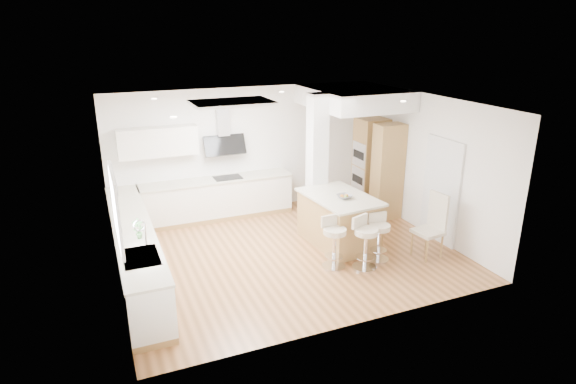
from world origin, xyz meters
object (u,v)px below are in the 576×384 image
bar_stool_b (365,240)px  bar_stool_c (379,235)px  bar_stool_a (334,239)px  dining_chair (433,223)px  peninsula (339,219)px

bar_stool_b → bar_stool_c: (0.40, 0.18, -0.04)m
bar_stool_a → dining_chair: 1.90m
peninsula → bar_stool_c: (0.33, -0.90, -0.01)m
bar_stool_c → dining_chair: bearing=-1.6°
peninsula → dining_chair: bearing=-45.5°
bar_stool_a → bar_stool_c: 0.88m
bar_stool_a → bar_stool_c: bar_stool_a is taller
bar_stool_a → bar_stool_b: bearing=-30.2°
dining_chair → bar_stool_c: bearing=159.9°
peninsula → bar_stool_b: 1.08m
bar_stool_b → bar_stool_a: bearing=133.2°
bar_stool_b → bar_stool_c: size_ratio=1.08×
bar_stool_a → dining_chair: dining_chair is taller
bar_stool_b → dining_chair: bearing=-21.7°
peninsula → bar_stool_c: size_ratio=1.95×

